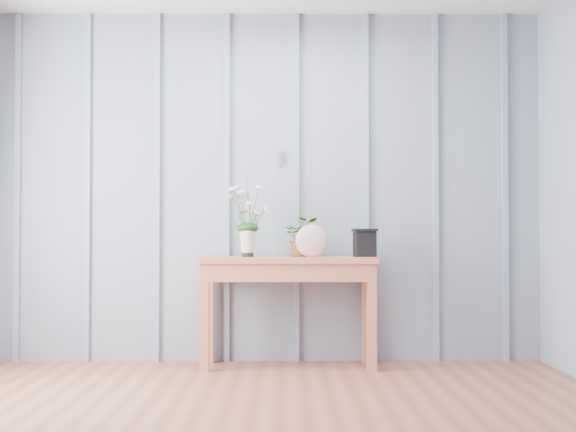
{
  "coord_description": "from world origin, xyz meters",
  "views": [
    {
      "loc": [
        0.16,
        -3.5,
        0.89
      ],
      "look_at": [
        0.19,
        1.94,
        1.03
      ],
      "focal_mm": 50.0,
      "sensor_mm": 36.0,
      "label": 1
    }
  ],
  "objects_px": {
    "sideboard": "(288,274)",
    "felt_disc_vessel": "(312,241)",
    "daisy_vase": "(248,210)",
    "carved_box": "(365,242)"
  },
  "relations": [
    {
      "from": "sideboard",
      "to": "felt_disc_vessel",
      "type": "height_order",
      "value": "felt_disc_vessel"
    },
    {
      "from": "daisy_vase",
      "to": "felt_disc_vessel",
      "type": "relative_size",
      "value": 2.32
    },
    {
      "from": "sideboard",
      "to": "felt_disc_vessel",
      "type": "distance_m",
      "value": 0.29
    },
    {
      "from": "felt_disc_vessel",
      "to": "carved_box",
      "type": "xyz_separation_m",
      "value": [
        0.37,
        0.12,
        -0.01
      ]
    },
    {
      "from": "daisy_vase",
      "to": "felt_disc_vessel",
      "type": "height_order",
      "value": "daisy_vase"
    },
    {
      "from": "sideboard",
      "to": "felt_disc_vessel",
      "type": "bearing_deg",
      "value": -30.59
    },
    {
      "from": "carved_box",
      "to": "felt_disc_vessel",
      "type": "bearing_deg",
      "value": -161.57
    },
    {
      "from": "daisy_vase",
      "to": "carved_box",
      "type": "distance_m",
      "value": 0.84
    },
    {
      "from": "daisy_vase",
      "to": "carved_box",
      "type": "height_order",
      "value": "daisy_vase"
    },
    {
      "from": "daisy_vase",
      "to": "sideboard",
      "type": "bearing_deg",
      "value": 3.27
    }
  ]
}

